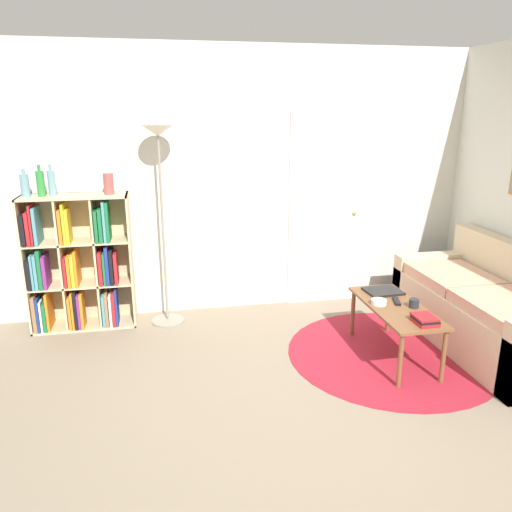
# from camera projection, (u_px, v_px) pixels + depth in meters

# --- Properties ---
(ground_plane) EXTENTS (14.00, 14.00, 0.00)m
(ground_plane) POSITION_uv_depth(u_px,v_px,m) (314.00, 438.00, 3.17)
(ground_plane) COLOR gray
(wall_back) EXTENTS (7.54, 0.11, 2.60)m
(wall_back) POSITION_uv_depth(u_px,v_px,m) (251.00, 184.00, 4.98)
(wall_back) COLOR silver
(wall_back) RESTS_ON ground_plane
(rug) EXTENTS (1.76, 1.76, 0.01)m
(rug) POSITION_uv_depth(u_px,v_px,m) (391.00, 353.00, 4.25)
(rug) COLOR maroon
(rug) RESTS_ON ground_plane
(bookshelf) EXTENTS (0.95, 0.34, 1.26)m
(bookshelf) POSITION_uv_depth(u_px,v_px,m) (77.00, 266.00, 4.65)
(bookshelf) COLOR beige
(bookshelf) RESTS_ON ground_plane
(floor_lamp) EXTENTS (0.32, 0.32, 1.88)m
(floor_lamp) POSITION_uv_depth(u_px,v_px,m) (160.00, 167.00, 4.48)
(floor_lamp) COLOR gray
(floor_lamp) RESTS_ON ground_plane
(couch) EXTENTS (0.81, 1.84, 0.88)m
(couch) POSITION_uv_depth(u_px,v_px,m) (490.00, 312.00, 4.36)
(couch) COLOR #CCB793
(couch) RESTS_ON ground_plane
(coffee_table) EXTENTS (0.43, 1.01, 0.46)m
(coffee_table) POSITION_uv_depth(u_px,v_px,m) (396.00, 312.00, 4.10)
(coffee_table) COLOR brown
(coffee_table) RESTS_ON ground_plane
(laptop) EXTENTS (0.32, 0.26, 0.02)m
(laptop) POSITION_uv_depth(u_px,v_px,m) (383.00, 291.00, 4.39)
(laptop) COLOR black
(laptop) RESTS_ON coffee_table
(bowl) EXTENTS (0.13, 0.13, 0.04)m
(bowl) POSITION_uv_depth(u_px,v_px,m) (379.00, 302.00, 4.11)
(bowl) COLOR silver
(bowl) RESTS_ON coffee_table
(book_stack_on_table) EXTENTS (0.16, 0.20, 0.06)m
(book_stack_on_table) POSITION_uv_depth(u_px,v_px,m) (425.00, 320.00, 3.75)
(book_stack_on_table) COLOR #B21E23
(book_stack_on_table) RESTS_ON coffee_table
(cup) EXTENTS (0.08, 0.08, 0.07)m
(cup) POSITION_uv_depth(u_px,v_px,m) (414.00, 303.00, 4.04)
(cup) COLOR #28282D
(cup) RESTS_ON coffee_table
(remote) EXTENTS (0.09, 0.17, 0.02)m
(remote) POSITION_uv_depth(u_px,v_px,m) (397.00, 301.00, 4.16)
(remote) COLOR black
(remote) RESTS_ON coffee_table
(bottle_left) EXTENTS (0.07, 0.07, 0.25)m
(bottle_left) POSITION_uv_depth(u_px,v_px,m) (25.00, 185.00, 4.36)
(bottle_left) COLOR #6B93A3
(bottle_left) RESTS_ON bookshelf
(bottle_middle) EXTENTS (0.07, 0.07, 0.28)m
(bottle_middle) POSITION_uv_depth(u_px,v_px,m) (41.00, 183.00, 4.39)
(bottle_middle) COLOR #2D8438
(bottle_middle) RESTS_ON bookshelf
(bottle_right) EXTENTS (0.07, 0.07, 0.28)m
(bottle_right) POSITION_uv_depth(u_px,v_px,m) (52.00, 183.00, 4.42)
(bottle_right) COLOR #6B93A3
(bottle_right) RESTS_ON bookshelf
(vase_on_shelf) EXTENTS (0.09, 0.09, 0.19)m
(vase_on_shelf) POSITION_uv_depth(u_px,v_px,m) (109.00, 184.00, 4.50)
(vase_on_shelf) COLOR #934C47
(vase_on_shelf) RESTS_ON bookshelf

